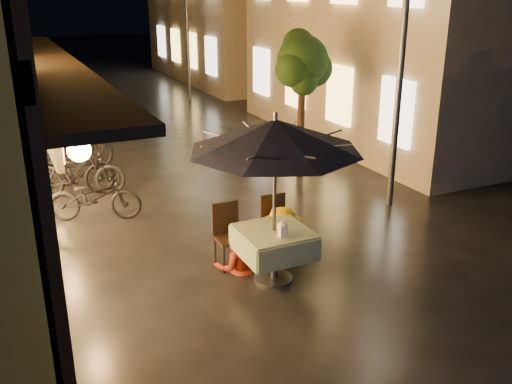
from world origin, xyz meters
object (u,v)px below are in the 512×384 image
table_lantern (283,228)px  person_yellow (283,209)px  cafe_table (274,242)px  bicycle_0 (95,197)px  person_orange (237,224)px  patio_umbrella (275,135)px  streetlamp_near (402,51)px

table_lantern → person_yellow: (0.43, 0.82, -0.10)m
cafe_table → bicycle_0: bicycle_0 is taller
person_orange → patio_umbrella: bearing=134.3°
person_orange → person_yellow: bearing=-165.3°
streetlamp_near → patio_umbrella: bearing=-152.9°
cafe_table → person_orange: bearing=122.8°
cafe_table → person_yellow: size_ratio=0.60×
table_lantern → person_orange: 0.87m
person_yellow → cafe_table: bearing=69.1°
person_orange → person_yellow: 0.78m
streetlamp_near → bicycle_0: size_ratio=2.55×
bicycle_0 → patio_umbrella: bearing=-129.8°
person_orange → bicycle_0: 3.26m
bicycle_0 → cafe_table: bearing=-129.8°
patio_umbrella → bicycle_0: 4.23m
patio_umbrella → person_yellow: bearing=52.7°
cafe_table → bicycle_0: bearing=119.6°
streetlamp_near → cafe_table: size_ratio=4.27×
streetlamp_near → table_lantern: 4.42m
table_lantern → bicycle_0: bearing=117.8°
table_lantern → person_orange: (-0.34, 0.78, -0.19)m
streetlamp_near → bicycle_0: (-5.30, 1.62, -2.48)m
cafe_table → person_orange: (-0.34, 0.53, 0.14)m
table_lantern → bicycle_0: 4.12m
cafe_table → patio_umbrella: bearing=-135.0°
streetlamp_near → bicycle_0: bearing=163.0°
person_orange → person_yellow: person_yellow is taller
cafe_table → table_lantern: table_lantern is taller
streetlamp_near → table_lantern: (-3.39, -2.00, -2.00)m
streetlamp_near → person_yellow: (-2.96, -1.17, -2.10)m
bicycle_0 → table_lantern: bearing=-131.5°
person_yellow → bicycle_0: (-2.34, 2.80, -0.38)m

